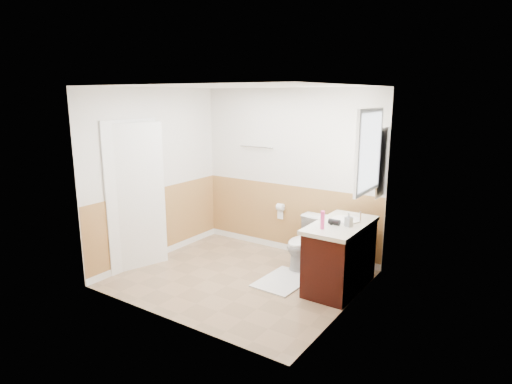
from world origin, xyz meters
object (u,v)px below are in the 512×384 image
Objects in this scene: vanity_cabinet at (340,258)px; lotion_bottle at (322,220)px; toilet at (305,243)px; bath_mat at (283,281)px; soap_dispenser at (349,220)px.

vanity_cabinet is 5.00× the size of lotion_bottle.
toilet is at bearing 129.36° from lotion_bottle.
toilet reaches higher than bath_mat.
toilet is 4.20× the size of soap_dispenser.
lotion_bottle is at bearing -48.46° from toilet.
soap_dispenser is at bearing -31.69° from vanity_cabinet.
vanity_cabinet is (0.67, -0.35, 0.04)m from toilet.
toilet is at bearing 151.62° from soap_dispenser.
lotion_bottle is 0.35m from soap_dispenser.
soap_dispenser reaches higher than toilet.
lotion_bottle is (-0.10, -0.34, 0.56)m from vanity_cabinet.
toilet is 0.90× the size of bath_mat.
bath_mat is at bearing -167.66° from soap_dispenser.
soap_dispenser is at bearing 50.72° from lotion_bottle.
vanity_cabinet is (0.67, 0.25, 0.39)m from bath_mat.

